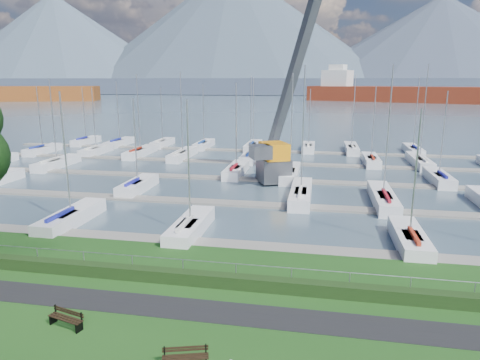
# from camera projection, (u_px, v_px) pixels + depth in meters

# --- Properties ---
(path) EXTENTS (160.00, 2.00, 0.04)m
(path) POSITION_uv_depth(u_px,v_px,m) (184.00, 309.00, 20.85)
(path) COLOR black
(path) RESTS_ON grass
(water) EXTENTS (800.00, 540.00, 0.20)m
(water) POSITION_uv_depth(u_px,v_px,m) (311.00, 98.00, 272.67)
(water) COLOR #475A68
(hedge) EXTENTS (80.00, 0.70, 0.70)m
(hedge) POSITION_uv_depth(u_px,v_px,m) (198.00, 278.00, 23.26)
(hedge) COLOR #1B3212
(hedge) RESTS_ON grass
(fence) EXTENTS (80.00, 0.04, 0.04)m
(fence) POSITION_uv_depth(u_px,v_px,m) (200.00, 261.00, 23.44)
(fence) COLOR #909398
(fence) RESTS_ON grass
(foothill) EXTENTS (900.00, 80.00, 12.00)m
(foothill) POSITION_uv_depth(u_px,v_px,m) (313.00, 86.00, 338.21)
(foothill) COLOR #444F63
(foothill) RESTS_ON water
(mountains) EXTENTS (1190.00, 360.00, 115.00)m
(mountains) POSITION_uv_depth(u_px,v_px,m) (324.00, 40.00, 399.03)
(mountains) COLOR #3D4D59
(mountains) RESTS_ON water
(docks) EXTENTS (90.00, 41.60, 0.25)m
(docks) POSITION_uv_depth(u_px,v_px,m) (262.00, 180.00, 48.66)
(docks) COLOR slate
(docks) RESTS_ON water
(bench_left) EXTENTS (1.85, 0.87, 0.85)m
(bench_left) POSITION_uv_depth(u_px,v_px,m) (66.00, 318.00, 19.24)
(bench_left) COLOR black
(bench_left) RESTS_ON grass
(bench_right) EXTENTS (1.85, 0.91, 0.85)m
(bench_right) POSITION_uv_depth(u_px,v_px,m) (185.00, 357.00, 16.56)
(bench_right) COLOR black
(bench_right) RESTS_ON grass
(crane) EXTENTS (7.99, 12.80, 22.35)m
(crane) POSITION_uv_depth(u_px,v_px,m) (280.00, 131.00, 47.37)
(crane) COLOR #525459
(crane) RESTS_ON water
(cargo_ship_mid) EXTENTS (95.34, 47.44, 21.50)m
(cargo_ship_mid) POSITION_uv_depth(u_px,v_px,m) (391.00, 94.00, 222.91)
(cargo_ship_mid) COLOR maroon
(cargo_ship_mid) RESTS_ON water
(sailboat_fleet) EXTENTS (74.88, 49.52, 13.43)m
(sailboat_fleet) POSITION_uv_depth(u_px,v_px,m) (261.00, 127.00, 51.33)
(sailboat_fleet) COLOR silver
(sailboat_fleet) RESTS_ON water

